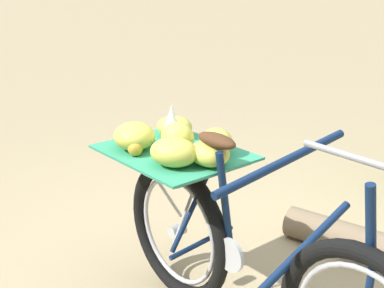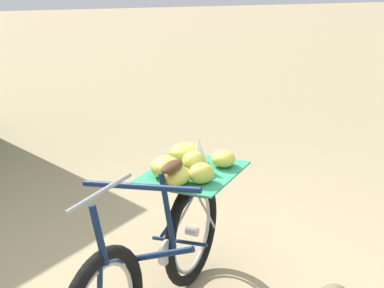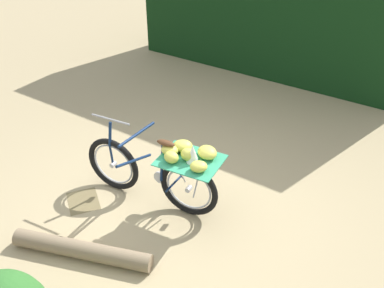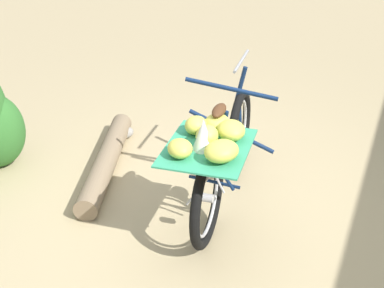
% 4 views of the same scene
% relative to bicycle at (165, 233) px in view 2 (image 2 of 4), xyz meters
% --- Properties ---
extents(bicycle, '(1.51, 1.43, 1.03)m').
position_rel_bicycle_xyz_m(bicycle, '(0.00, 0.00, 0.00)').
color(bicycle, black).
rests_on(bicycle, ground_plane).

